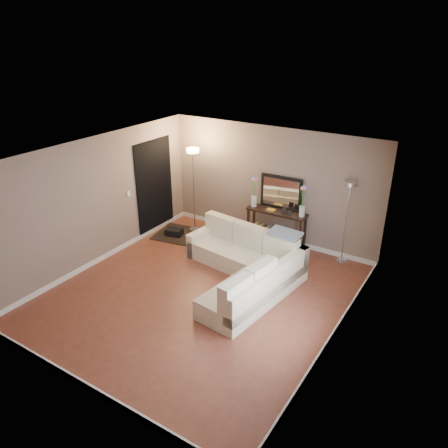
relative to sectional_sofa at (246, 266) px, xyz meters
The scene contains 23 objects.
floor 1.02m from the sectional_sofa, 119.74° to the right, with size 5.00×5.50×0.01m, color brown.
ceiling 2.48m from the sectional_sofa, 119.74° to the right, with size 5.00×5.50×0.01m, color white.
wall_back 2.21m from the sectional_sofa, 104.12° to the left, with size 5.00×0.02×2.60m, color gray.
wall_front 3.77m from the sectional_sofa, 97.62° to the right, with size 5.00×0.02×2.60m, color gray.
wall_left 3.26m from the sectional_sofa, 164.25° to the right, with size 0.02×5.50×2.60m, color gray.
wall_right 2.41m from the sectional_sofa, 22.60° to the right, with size 0.02×5.50×2.60m, color gray.
baseboard_back 1.97m from the sectional_sofa, 104.30° to the left, with size 5.00×0.03×0.10m, color white.
baseboard_front 3.62m from the sectional_sofa, 97.67° to the right, with size 5.00×0.03×0.10m, color white.
baseboard_left 3.10m from the sectional_sofa, 164.12° to the right, with size 0.03×5.50×0.10m, color white.
baseboard_right 2.19m from the sectional_sofa, 22.85° to the right, with size 0.03×5.50×0.10m, color white.
doorway 3.18m from the sectional_sofa, 163.88° to the left, with size 0.02×1.20×2.20m, color black.
switch_plate 3.09m from the sectional_sofa, behind, with size 0.02×0.08×0.12m, color white.
sectional_sofa is the anchor object (origin of this frame).
throw_blanket 0.96m from the sectional_sofa, 46.45° to the left, with size 0.62×0.36×0.05m, color slate.
console_table 1.68m from the sectional_sofa, 99.53° to the left, with size 1.36×0.40×0.83m.
leaning_mirror 2.04m from the sectional_sofa, 96.16° to the left, with size 0.95×0.07×0.75m.
table_decor 1.71m from the sectional_sofa, 96.86° to the left, with size 0.57×0.13×0.13m.
flower_vase_left 1.98m from the sectional_sofa, 114.93° to the left, with size 0.15×0.13×0.71m.
flower_vase_right 1.89m from the sectional_sofa, 77.29° to the left, with size 0.15×0.13×0.71m.
floor_lamp_lit 2.80m from the sectional_sofa, 148.50° to the left, with size 0.33×0.33×2.01m.
floor_lamp_unlit 2.34m from the sectional_sofa, 52.22° to the left, with size 0.27×0.27×1.77m.
charcoal_rug 2.45m from the sectional_sofa, 156.97° to the left, with size 1.31×0.98×0.02m, color black.
black_bag 2.56m from the sectional_sofa, 161.24° to the left, with size 0.37×0.26×0.24m, color black.
Camera 1 is at (4.01, -5.53, 4.50)m, focal length 35.00 mm.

